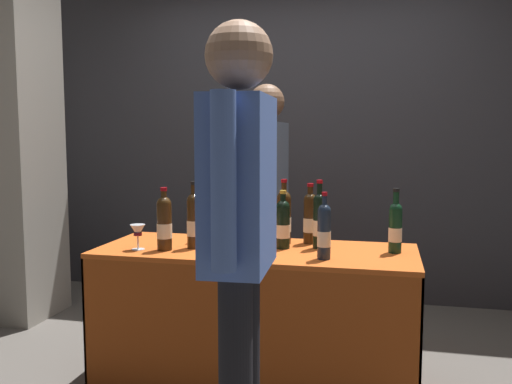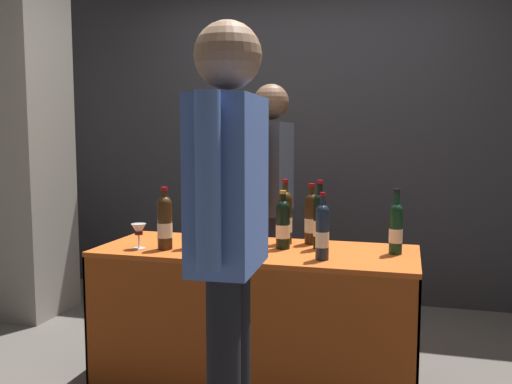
% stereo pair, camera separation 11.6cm
% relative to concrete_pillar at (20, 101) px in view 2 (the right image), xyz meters
% --- Properties ---
extents(ground_plane, '(12.00, 12.00, 0.00)m').
position_rel_concrete_pillar_xyz_m(ground_plane, '(1.96, -0.67, -1.57)').
color(ground_plane, '#514C47').
extents(back_partition, '(7.67, 0.12, 2.69)m').
position_rel_concrete_pillar_xyz_m(back_partition, '(1.96, 0.98, -0.22)').
color(back_partition, '#2D2D33').
rests_on(back_partition, ground_plane).
extents(concrete_pillar, '(0.54, 0.54, 3.13)m').
position_rel_concrete_pillar_xyz_m(concrete_pillar, '(0.00, 0.00, 0.00)').
color(concrete_pillar, gray).
rests_on(concrete_pillar, ground_plane).
extents(tasting_table, '(1.67, 0.65, 0.73)m').
position_rel_concrete_pillar_xyz_m(tasting_table, '(1.96, -0.67, -1.07)').
color(tasting_table, '#B74C19').
rests_on(tasting_table, ground_plane).
extents(featured_wine_bottle, '(0.07, 0.07, 0.34)m').
position_rel_concrete_pillar_xyz_m(featured_wine_bottle, '(1.63, -0.53, -0.70)').
color(featured_wine_bottle, '#38230F').
rests_on(featured_wine_bottle, tasting_table).
extents(display_bottle_0, '(0.08, 0.08, 0.36)m').
position_rel_concrete_pillar_xyz_m(display_bottle_0, '(2.08, -0.50, -0.69)').
color(display_bottle_0, '#38230F').
rests_on(display_bottle_0, tasting_table).
extents(display_bottle_1, '(0.07, 0.07, 0.33)m').
position_rel_concrete_pillar_xyz_m(display_bottle_1, '(2.22, -0.46, -0.70)').
color(display_bottle_1, '#38230F').
rests_on(display_bottle_1, tasting_table).
extents(display_bottle_2, '(0.07, 0.07, 0.36)m').
position_rel_concrete_pillar_xyz_m(display_bottle_2, '(2.28, -0.58, -0.69)').
color(display_bottle_2, black).
rests_on(display_bottle_2, tasting_table).
extents(display_bottle_3, '(0.07, 0.07, 0.33)m').
position_rel_concrete_pillar_xyz_m(display_bottle_3, '(2.67, -0.61, -0.71)').
color(display_bottle_3, black).
rests_on(display_bottle_3, tasting_table).
extents(display_bottle_4, '(0.08, 0.08, 0.33)m').
position_rel_concrete_pillar_xyz_m(display_bottle_4, '(1.51, -0.82, -0.70)').
color(display_bottle_4, '#38230F').
rests_on(display_bottle_4, tasting_table).
extents(display_bottle_5, '(0.07, 0.07, 0.33)m').
position_rel_concrete_pillar_xyz_m(display_bottle_5, '(2.33, -0.83, -0.70)').
color(display_bottle_5, '#192333').
rests_on(display_bottle_5, tasting_table).
extents(display_bottle_6, '(0.08, 0.08, 0.31)m').
position_rel_concrete_pillar_xyz_m(display_bottle_6, '(2.10, -0.63, -0.71)').
color(display_bottle_6, black).
rests_on(display_bottle_6, tasting_table).
extents(display_bottle_7, '(0.08, 0.08, 0.35)m').
position_rel_concrete_pillar_xyz_m(display_bottle_7, '(1.64, -0.73, -0.69)').
color(display_bottle_7, '#38230F').
rests_on(display_bottle_7, tasting_table).
extents(wine_glass_near_vendor, '(0.08, 0.08, 0.13)m').
position_rel_concrete_pillar_xyz_m(wine_glass_near_vendor, '(1.37, -0.84, -0.75)').
color(wine_glass_near_vendor, silver).
rests_on(wine_glass_near_vendor, tasting_table).
extents(wine_glass_mid, '(0.07, 0.07, 0.13)m').
position_rel_concrete_pillar_xyz_m(wine_glass_mid, '(1.81, -0.71, -0.75)').
color(wine_glass_mid, silver).
rests_on(wine_glass_mid, tasting_table).
extents(brochure_stand, '(0.05, 0.15, 0.13)m').
position_rel_concrete_pillar_xyz_m(brochure_stand, '(1.82, -0.86, -0.78)').
color(brochure_stand, silver).
rests_on(brochure_stand, tasting_table).
extents(vendor_presenter, '(0.23, 0.63, 1.64)m').
position_rel_concrete_pillar_xyz_m(vendor_presenter, '(1.87, 0.01, -0.58)').
color(vendor_presenter, '#2D3347').
rests_on(vendor_presenter, ground_plane).
extents(taster_foreground_right, '(0.23, 0.55, 1.71)m').
position_rel_concrete_pillar_xyz_m(taster_foreground_right, '(2.12, -1.60, -0.54)').
color(taster_foreground_right, black).
rests_on(taster_foreground_right, ground_plane).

